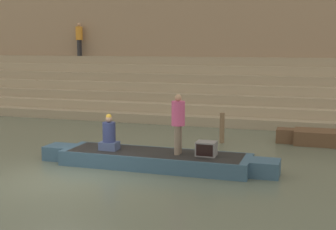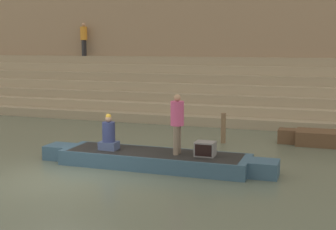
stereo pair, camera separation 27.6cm
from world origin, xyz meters
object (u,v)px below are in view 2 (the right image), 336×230
tv_set (205,149)px  person_on_steps (84,37)px  rowboat_main (154,159)px  person_rowing (109,136)px  person_standing (177,120)px  mooring_post (223,128)px

tv_set → person_on_steps: size_ratio=0.30×
rowboat_main → person_rowing: (-1.38, -0.10, 0.61)m
person_standing → mooring_post: person_standing is taller
rowboat_main → person_standing: person_standing is taller
rowboat_main → person_on_steps: size_ratio=3.84×
person_rowing → person_on_steps: person_on_steps is taller
tv_set → mooring_post: 3.84m
person_on_steps → person_standing: bearing=136.6°
person_rowing → mooring_post: 4.71m
person_standing → mooring_post: bearing=73.0°
person_on_steps → mooring_post: bearing=150.3°
rowboat_main → person_on_steps: 14.27m
person_on_steps → tv_set: bearing=139.1°
mooring_post → person_rowing: bearing=-122.7°
mooring_post → person_on_steps: 12.33m
tv_set → mooring_post: mooring_post is taller
rowboat_main → person_rowing: person_rowing is taller
tv_set → rowboat_main: bearing=172.5°
tv_set → person_on_steps: person_on_steps is taller
rowboat_main → person_on_steps: (-8.28, 11.04, 3.65)m
rowboat_main → person_rowing: 1.51m
tv_set → mooring_post: (-0.32, 3.83, -0.09)m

